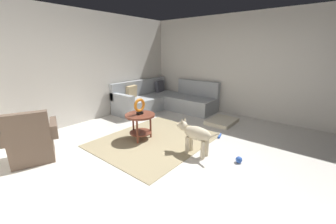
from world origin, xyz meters
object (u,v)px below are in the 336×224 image
object	(u,v)px
dog	(195,134)
side_table	(140,120)
sectional_couch	(164,101)
dog_bed_mat	(222,121)
dog_toy_rope	(220,136)
armchair	(32,142)
dog_toy_bone	(189,132)
dog_toy_ball	(239,160)
torus_sculpture	(140,106)

from	to	relation	value
dog	side_table	bearing A→B (deg)	97.10
sectional_couch	dog_bed_mat	bearing A→B (deg)	-90.16
side_table	dog_toy_rope	bearing A→B (deg)	-47.11
side_table	dog_bed_mat	xyz separation A→B (m)	(1.98, -0.88, -0.37)
armchair	side_table	distance (m)	1.88
dog	armchair	bearing A→B (deg)	133.14
armchair	dog_toy_bone	size ratio (longest dim) A/B	5.37
dog_toy_ball	dog_toy_bone	distance (m)	1.41
armchair	dog	world-z (taller)	armchair
armchair	side_table	bearing A→B (deg)	-2.12
armchair	dog_toy_rope	xyz separation A→B (m)	(2.85, -1.99, -0.30)
dog_toy_rope	torus_sculpture	bearing A→B (deg)	132.89
dog_bed_mat	dog_toy_bone	world-z (taller)	dog_bed_mat
dog_toy_ball	dog_toy_bone	world-z (taller)	dog_toy_ball
torus_sculpture	dog_toy_ball	bearing A→B (deg)	-79.37
torus_sculpture	sectional_couch	bearing A→B (deg)	28.11
dog_toy_bone	dog_toy_rope	bearing A→B (deg)	-67.31
side_table	dog_toy_bone	bearing A→B (deg)	-34.98
side_table	dog	world-z (taller)	dog
dog_bed_mat	dog_toy_rope	distance (m)	0.91
torus_sculpture	dog_toy_rope	bearing A→B (deg)	-47.11
dog_toy_rope	dog_toy_ball	bearing A→B (deg)	-137.57
side_table	dog	bearing A→B (deg)	-82.43
armchair	dog_toy_rope	size ratio (longest dim) A/B	4.90
dog	dog_toy_bone	bearing A→B (deg)	38.46
sectional_couch	dog_bed_mat	distance (m)	1.96
sectional_couch	armchair	xyz separation A→B (m)	(-3.70, -0.30, 0.03)
side_table	armchair	bearing A→B (deg)	155.95
dog_bed_mat	dog_toy_rope	bearing A→B (deg)	-158.04
sectional_couch	dog_toy_ball	xyz separation A→B (m)	(-1.63, -2.99, -0.24)
sectional_couch	armchair	bearing A→B (deg)	-175.41
sectional_couch	dog_bed_mat	xyz separation A→B (m)	(-0.01, -1.94, -0.24)
armchair	dog_toy_bone	world-z (taller)	armchair
armchair	dog	bearing A→B (deg)	-24.45
sectional_couch	armchair	world-z (taller)	same
torus_sculpture	dog_bed_mat	size ratio (longest dim) A/B	0.41
torus_sculpture	dog_toy_rope	world-z (taller)	torus_sculpture
dog_bed_mat	dog_toy_ball	bearing A→B (deg)	-147.10
dog_bed_mat	dog	xyz separation A→B (m)	(-1.82, -0.32, 0.33)
armchair	torus_sculpture	bearing A→B (deg)	-2.12
torus_sculpture	dog	bearing A→B (deg)	-82.43
sectional_couch	dog_toy_ball	distance (m)	3.41
dog_bed_mat	dog_toy_rope	size ratio (longest dim) A/B	4.06
sectional_couch	side_table	distance (m)	2.26
side_table	dog	xyz separation A→B (m)	(0.16, -1.20, -0.04)
sectional_couch	dog_toy_bone	bearing A→B (deg)	-123.36
armchair	torus_sculpture	world-z (taller)	armchair
sectional_couch	side_table	world-z (taller)	sectional_couch
dog_toy_bone	torus_sculpture	bearing A→B (deg)	145.02
sectional_couch	dog_toy_ball	size ratio (longest dim) A/B	21.08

